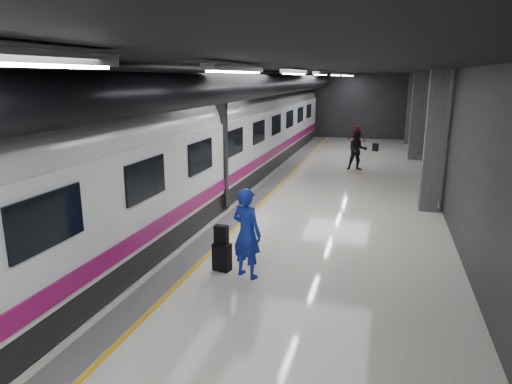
% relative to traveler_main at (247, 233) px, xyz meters
% --- Properties ---
extents(ground, '(40.00, 40.00, 0.00)m').
position_rel_traveler_main_xyz_m(ground, '(-0.33, 4.59, -1.00)').
color(ground, white).
rests_on(ground, ground).
extents(platform_hall, '(10.02, 40.02, 4.51)m').
position_rel_traveler_main_xyz_m(platform_hall, '(-0.62, 5.54, 2.54)').
color(platform_hall, black).
rests_on(platform_hall, ground).
extents(train, '(3.05, 38.00, 4.05)m').
position_rel_traveler_main_xyz_m(train, '(-3.58, 4.59, 1.07)').
color(train, black).
rests_on(train, ground).
extents(traveler_main, '(0.86, 0.72, 2.00)m').
position_rel_traveler_main_xyz_m(traveler_main, '(0.00, 0.00, 0.00)').
color(traveler_main, blue).
rests_on(traveler_main, ground).
extents(suitcase_main, '(0.43, 0.31, 0.64)m').
position_rel_traveler_main_xyz_m(suitcase_main, '(-0.63, 0.16, -0.68)').
color(suitcase_main, black).
rests_on(suitcase_main, ground).
extents(shoulder_bag, '(0.32, 0.18, 0.41)m').
position_rel_traveler_main_xyz_m(shoulder_bag, '(-0.66, 0.19, -0.16)').
color(shoulder_bag, black).
rests_on(shoulder_bag, suitcase_main).
extents(traveler_far_a, '(1.05, 0.91, 1.88)m').
position_rel_traveler_main_xyz_m(traveler_far_a, '(1.51, 12.77, -0.06)').
color(traveler_far_a, black).
rests_on(traveler_far_a, ground).
extents(traveler_far_b, '(1.09, 0.79, 1.72)m').
position_rel_traveler_main_xyz_m(traveler_far_b, '(1.19, 16.87, -0.14)').
color(traveler_far_b, maroon).
rests_on(traveler_far_b, ground).
extents(suitcase_far, '(0.37, 0.32, 0.46)m').
position_rel_traveler_main_xyz_m(suitcase_far, '(2.21, 18.81, -0.77)').
color(suitcase_far, black).
rests_on(suitcase_far, ground).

